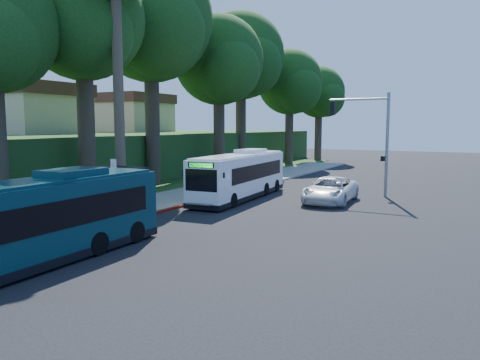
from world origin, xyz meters
The scene contains 17 objects.
ground centered at (0.00, 0.00, 0.00)m, with size 140.00×140.00×0.00m, color black.
sidewalk centered at (-7.30, 0.00, 0.06)m, with size 4.50×70.00×0.12m, color gray.
red_curb centered at (-5.00, -4.00, 0.07)m, with size 0.25×30.00×0.13m, color maroon.
grass_verge centered at (-13.00, 5.00, 0.03)m, with size 8.00×70.00×0.06m, color #234719.
bus_shelter centered at (-7.26, -2.86, 1.81)m, with size 3.20×1.51×2.55m.
stop_sign_pole centered at (-5.40, -5.00, 2.08)m, with size 0.35×0.06×3.17m.
traffic_signal_pole centered at (3.78, 10.00, 4.42)m, with size 4.10×0.30×7.00m.
hillside_backdrop centered at (-26.30, 15.10, 2.44)m, with size 24.00×60.00×8.80m.
tree_0 centered at (-12.40, -0.02, 11.20)m, with size 8.40×8.00×15.70m.
tree_1 centered at (-13.37, 7.98, 12.73)m, with size 10.50×10.00×18.26m.
tree_2 centered at (-11.89, 15.98, 10.48)m, with size 8.82×8.40×15.12m.
tree_3 centered at (-13.88, 23.98, 11.98)m, with size 10.08×9.60×17.28m.
tree_4 centered at (-11.40, 31.98, 9.73)m, with size 8.40×8.00×14.14m.
tree_5 centered at (-10.41, 39.99, 8.96)m, with size 7.35×7.00×12.86m.
white_bus centered at (-3.54, 4.82, 1.56)m, with size 3.13×10.89×3.20m.
teal_bus centered at (-2.60, -11.71, 1.57)m, with size 2.62×10.85×3.22m.
pickup centered at (2.19, 6.11, 0.79)m, with size 2.62×5.68×1.58m, color white.
Camera 1 is at (11.20, -22.25, 4.83)m, focal length 35.00 mm.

